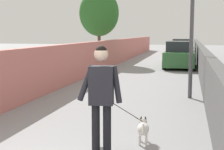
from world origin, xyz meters
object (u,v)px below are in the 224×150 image
object	(u,v)px
person_skateboarder	(101,92)
car_near	(180,55)
tree_left_near	(99,13)
dog	(143,128)
car_far	(183,49)
lamp_post	(192,5)

from	to	relation	value
person_skateboarder	car_near	size ratio (longest dim) A/B	0.41
tree_left_near	dog	size ratio (longest dim) A/B	3.67
car_near	car_far	size ratio (longest dim) A/B	1.02
lamp_post	car_near	xyz separation A→B (m)	(9.49, 0.60, -2.15)
car_near	tree_left_near	bearing A→B (deg)	67.26
tree_left_near	dog	distance (m)	17.52
dog	car_near	world-z (taller)	car_near
dog	car_near	xyz separation A→B (m)	(14.12, -0.25, 0.44)
dog	car_near	distance (m)	14.13
tree_left_near	dog	world-z (taller)	tree_left_near
tree_left_near	car_far	xyz separation A→B (m)	(5.12, -5.50, -2.64)
lamp_post	dog	bearing A→B (deg)	169.63
person_skateboarder	dog	xyz separation A→B (m)	(1.05, -0.52, -0.84)
lamp_post	car_far	bearing A→B (deg)	2.03
dog	car_far	xyz separation A→B (m)	(21.55, -0.25, 0.44)
lamp_post	dog	xyz separation A→B (m)	(-4.63, 0.85, -2.59)
person_skateboarder	tree_left_near	bearing A→B (deg)	15.16
tree_left_near	person_skateboarder	xyz separation A→B (m)	(-17.47, -4.73, -2.25)
tree_left_near	car_near	xyz separation A→B (m)	(-2.31, -5.50, -2.64)
tree_left_near	car_far	distance (m)	7.97
dog	lamp_post	bearing A→B (deg)	-10.37
person_skateboarder	car_near	bearing A→B (deg)	-2.91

